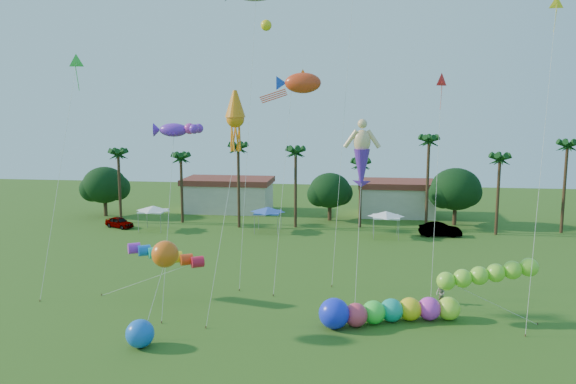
# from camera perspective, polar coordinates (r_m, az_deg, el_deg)

# --- Properties ---
(ground) EXTENTS (160.00, 160.00, 0.00)m
(ground) POSITION_cam_1_polar(r_m,az_deg,el_deg) (32.54, -2.43, -18.59)
(ground) COLOR #285116
(ground) RESTS_ON ground
(tree_line) EXTENTS (69.46, 8.91, 11.00)m
(tree_line) POSITION_cam_1_polar(r_m,az_deg,el_deg) (73.30, 6.24, 0.21)
(tree_line) COLOR #3A2819
(tree_line) RESTS_ON ground
(buildings_row) EXTENTS (35.00, 7.00, 4.00)m
(buildings_row) POSITION_cam_1_polar(r_m,az_deg,el_deg) (79.98, 1.55, -0.70)
(buildings_row) COLOR beige
(buildings_row) RESTS_ON ground
(tent_row) EXTENTS (31.00, 4.00, 0.60)m
(tent_row) POSITION_cam_1_polar(r_m,az_deg,el_deg) (66.89, -2.15, -1.87)
(tent_row) COLOR white
(tent_row) RESTS_ON ground
(car_a) EXTENTS (4.24, 3.10, 1.34)m
(car_a) POSITION_cam_1_polar(r_m,az_deg,el_deg) (73.32, -16.76, -2.97)
(car_a) COLOR #4C4C54
(car_a) RESTS_ON ground
(car_b) EXTENTS (4.86, 1.79, 1.59)m
(car_b) POSITION_cam_1_polar(r_m,az_deg,el_deg) (67.89, 15.21, -3.70)
(car_b) COLOR #4C4C54
(car_b) RESTS_ON ground
(spectator_b) EXTENTS (0.94, 0.99, 1.61)m
(spectator_b) POSITION_cam_1_polar(r_m,az_deg,el_deg) (44.99, 15.23, -9.94)
(spectator_b) COLOR gray
(spectator_b) RESTS_ON ground
(caterpillar_inflatable) EXTENTS (10.10, 4.78, 2.09)m
(caterpillar_inflatable) POSITION_cam_1_polar(r_m,az_deg,el_deg) (40.29, 9.80, -11.86)
(caterpillar_inflatable) COLOR #E03B55
(caterpillar_inflatable) RESTS_ON ground
(blue_ball) EXTENTS (1.78, 1.78, 1.78)m
(blue_ball) POSITION_cam_1_polar(r_m,az_deg,el_deg) (37.26, -14.81, -13.74)
(blue_ball) COLOR blue
(blue_ball) RESTS_ON ground
(rainbow_tube) EXTENTS (9.75, 3.06, 3.70)m
(rainbow_tube) POSITION_cam_1_polar(r_m,az_deg,el_deg) (43.94, -11.21, -6.91)
(rainbow_tube) COLOR red
(rainbow_tube) RESTS_ON ground
(green_worm) EXTENTS (9.88, 2.66, 3.74)m
(green_worm) POSITION_cam_1_polar(r_m,az_deg,el_deg) (40.77, 15.76, -8.70)
(green_worm) COLOR #8BE432
(green_worm) RESTS_ON ground
(orange_ball_kite) EXTENTS (2.30, 2.39, 6.27)m
(orange_ball_kite) POSITION_cam_1_polar(r_m,az_deg,el_deg) (37.69, -12.37, -6.18)
(orange_ball_kite) COLOR orange
(orange_ball_kite) RESTS_ON ground
(merman_kite) EXTENTS (2.42, 5.48, 13.54)m
(merman_kite) POSITION_cam_1_polar(r_m,az_deg,el_deg) (43.79, 7.50, 3.46)
(merman_kite) COLOR #F2C789
(merman_kite) RESTS_ON ground
(fish_kite) EXTENTS (4.69, 6.20, 17.87)m
(fish_kite) POSITION_cam_1_polar(r_m,az_deg,el_deg) (47.93, 1.52, 11.01)
(fish_kite) COLOR red
(fish_kite) RESTS_ON ground
(squid_kite) EXTENTS (2.17, 4.68, 16.16)m
(squid_kite) POSITION_cam_1_polar(r_m,az_deg,el_deg) (40.16, -5.38, 7.43)
(squid_kite) COLOR orange
(squid_kite) RESTS_ON ground
(lobster_kite) EXTENTS (3.99, 5.64, 13.95)m
(lobster_kite) POSITION_cam_1_polar(r_m,az_deg,el_deg) (42.33, -11.55, 6.19)
(lobster_kite) COLOR purple
(lobster_kite) RESTS_ON ground
(delta_kite_red) EXTENTS (1.25, 3.94, 17.46)m
(delta_kite_red) POSITION_cam_1_polar(r_m,az_deg,el_deg) (44.39, 15.34, 10.52)
(delta_kite_red) COLOR red
(delta_kite_red) RESTS_ON ground
(delta_kite_yellow) EXTENTS (2.38, 4.21, 22.23)m
(delta_kite_yellow) POSITION_cam_1_polar(r_m,az_deg,el_deg) (43.00, 25.55, 16.15)
(delta_kite_yellow) COLOR yellow
(delta_kite_yellow) RESTS_ON ground
(delta_kite_green) EXTENTS (2.31, 5.04, 19.15)m
(delta_kite_green) POSITION_cam_1_polar(r_m,az_deg,el_deg) (49.21, -20.75, 11.97)
(delta_kite_green) COLOR green
(delta_kite_green) RESTS_ON ground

